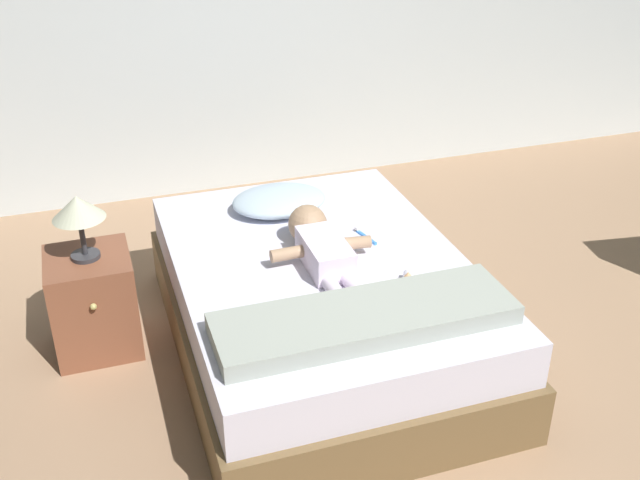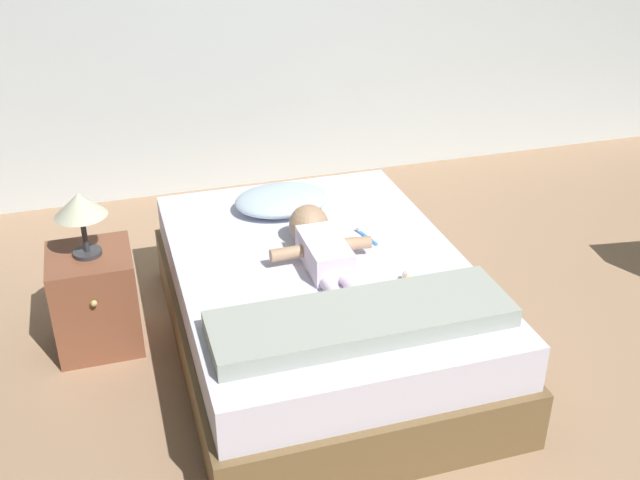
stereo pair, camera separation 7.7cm
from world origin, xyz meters
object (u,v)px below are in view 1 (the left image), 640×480
Objects in this scene: bed at (320,305)px; baby at (320,245)px; toothbrush at (365,236)px; lamp at (78,210)px; baby_bottle at (408,281)px; pillow at (279,200)px; nightstand at (94,303)px.

baby reaches higher than bed.
toothbrush is 1.30m from lamp.
lamp reaches higher than baby_bottle.
pillow is 2.86× the size of toothbrush.
lamp is (-0.96, -0.19, 0.18)m from pillow.
lamp reaches higher than toothbrush.
toothbrush is at bearing 25.75° from baby.
bed is at bearing 130.54° from baby_bottle.
pillow reaches higher than nightstand.
pillow is at bearing 94.07° from baby.
toothbrush is at bearing -53.07° from pillow.
toothbrush is (0.31, -0.41, -0.05)m from pillow.
baby is (0.04, -0.54, 0.02)m from pillow.
nightstand is at bearing 161.04° from baby.
baby_bottle is at bearing -49.46° from bed.
pillow is at bearing 11.40° from lamp.
bed is at bearing -19.14° from nightstand.
pillow reaches higher than toothbrush.
bed is at bearing -86.03° from pillow.
baby_bottle is at bearing -27.83° from lamp.
nightstand is 1.47m from baby_bottle.
bed is at bearing -153.75° from toothbrush.
baby reaches higher than pillow.
baby_bottle is (0.28, -0.33, -0.05)m from baby.
toothbrush is 0.46m from baby_bottle.
baby_bottle is at bearing -49.81° from baby.
baby is 0.44m from baby_bottle.
pillow is 0.51m from toothbrush.
baby reaches higher than nightstand.
pillow is (-0.04, 0.54, 0.30)m from bed.
toothbrush is 0.34× the size of nightstand.
pillow is 0.69× the size of baby.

